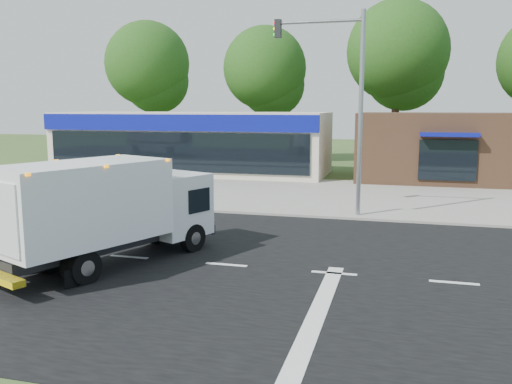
# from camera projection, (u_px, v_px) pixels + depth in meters

# --- Properties ---
(ground) EXTENTS (120.00, 120.00, 0.00)m
(ground) POSITION_uv_depth(u_px,v_px,m) (226.00, 265.00, 15.09)
(ground) COLOR #385123
(ground) RESTS_ON ground
(road_asphalt) EXTENTS (60.00, 14.00, 0.02)m
(road_asphalt) POSITION_uv_depth(u_px,v_px,m) (226.00, 265.00, 15.09)
(road_asphalt) COLOR black
(road_asphalt) RESTS_ON ground
(sidewalk) EXTENTS (60.00, 2.40, 0.12)m
(sidewalk) POSITION_uv_depth(u_px,v_px,m) (287.00, 210.00, 22.90)
(sidewalk) COLOR gray
(sidewalk) RESTS_ON ground
(parking_apron) EXTENTS (60.00, 9.00, 0.02)m
(parking_apron) POSITION_uv_depth(u_px,v_px,m) (310.00, 190.00, 28.44)
(parking_apron) COLOR gray
(parking_apron) RESTS_ON ground
(lane_markings) EXTENTS (55.20, 7.00, 0.01)m
(lane_markings) POSITION_uv_depth(u_px,v_px,m) (261.00, 284.00, 13.45)
(lane_markings) COLOR silver
(lane_markings) RESTS_ON road_asphalt
(ems_box_truck) EXTENTS (4.45, 6.92, 2.95)m
(ems_box_truck) POSITION_uv_depth(u_px,v_px,m) (105.00, 205.00, 14.82)
(ems_box_truck) COLOR black
(ems_box_truck) RESTS_ON ground
(emergency_worker) EXTENTS (0.77, 0.72, 1.87)m
(emergency_worker) POSITION_uv_depth(u_px,v_px,m) (20.00, 235.00, 14.72)
(emergency_worker) COLOR tan
(emergency_worker) RESTS_ON ground
(retail_strip_mall) EXTENTS (18.00, 6.20, 4.00)m
(retail_strip_mall) POSITION_uv_depth(u_px,v_px,m) (191.00, 142.00, 36.10)
(retail_strip_mall) COLOR beige
(retail_strip_mall) RESTS_ON ground
(brown_storefront) EXTENTS (10.00, 6.70, 4.00)m
(brown_storefront) POSITION_uv_depth(u_px,v_px,m) (444.00, 147.00, 32.03)
(brown_storefront) COLOR #382316
(brown_storefront) RESTS_ON ground
(traffic_signal_pole) EXTENTS (3.51, 0.25, 8.00)m
(traffic_signal_pole) POSITION_uv_depth(u_px,v_px,m) (344.00, 92.00, 20.96)
(traffic_signal_pole) COLOR gray
(traffic_signal_pole) RESTS_ON ground
(background_trees) EXTENTS (36.77, 7.39, 12.10)m
(background_trees) POSITION_uv_depth(u_px,v_px,m) (331.00, 66.00, 41.01)
(background_trees) COLOR #332114
(background_trees) RESTS_ON ground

